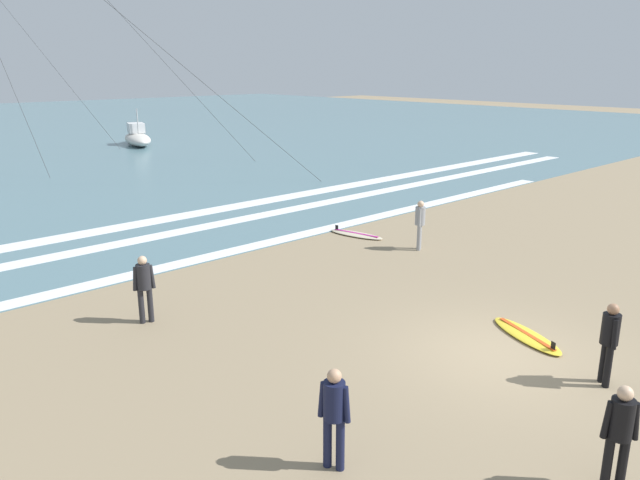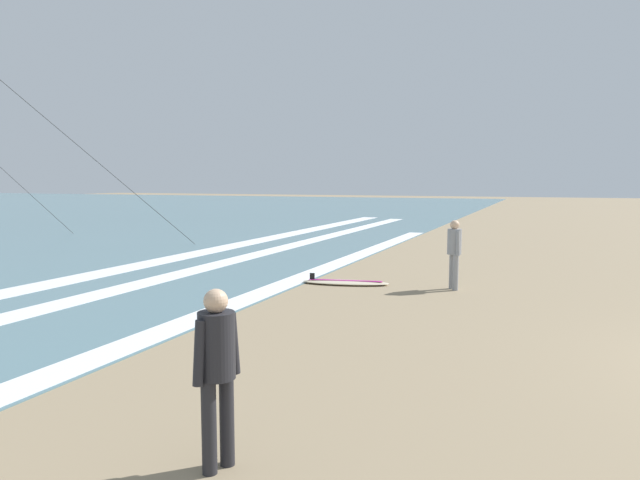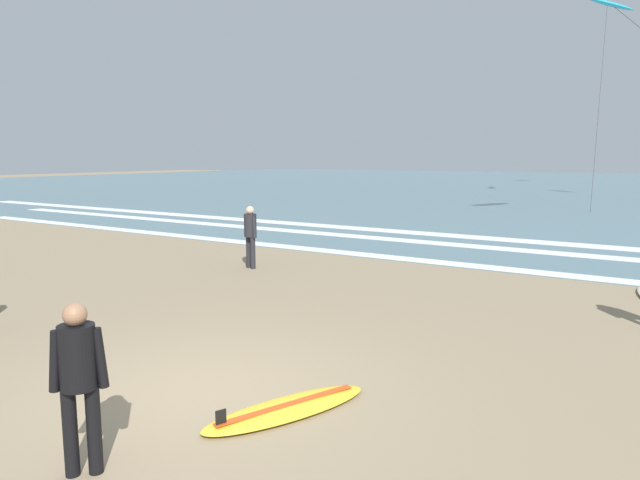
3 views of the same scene
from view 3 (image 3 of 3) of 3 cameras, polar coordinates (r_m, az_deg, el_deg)
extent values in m
plane|color=#937F60|center=(7.48, -11.13, -14.38)|extent=(160.00, 160.00, 0.00)
cube|color=slate|center=(59.52, 27.71, 4.65)|extent=(140.00, 90.00, 0.01)
cube|color=white|center=(16.38, 7.54, -1.76)|extent=(40.86, 0.66, 0.01)
cube|color=white|center=(18.44, 21.24, -1.13)|extent=(52.15, 0.79, 0.01)
cube|color=white|center=(21.08, 14.61, 0.30)|extent=(59.85, 0.97, 0.01)
cylinder|color=#232328|center=(14.97, -7.06, -1.17)|extent=(0.13, 0.13, 0.82)
cylinder|color=#232328|center=(14.80, -6.64, -1.27)|extent=(0.13, 0.13, 0.82)
cylinder|color=#232328|center=(14.78, -6.90, 1.45)|extent=(0.32, 0.32, 0.58)
cylinder|color=#232328|center=(14.94, -7.29, 1.42)|extent=(0.16, 0.13, 0.56)
cylinder|color=#232328|center=(14.63, -6.50, 1.29)|extent=(0.16, 0.13, 0.56)
sphere|color=#DBB28E|center=(14.74, -6.92, 2.94)|extent=(0.21, 0.21, 0.21)
cylinder|color=black|center=(5.86, -21.40, -17.07)|extent=(0.13, 0.13, 0.82)
cylinder|color=black|center=(5.90, -23.41, -17.04)|extent=(0.13, 0.13, 0.82)
cylinder|color=black|center=(5.62, -22.81, -10.58)|extent=(0.32, 0.32, 0.58)
cylinder|color=black|center=(5.60, -20.88, -10.81)|extent=(0.16, 0.16, 0.56)
cylinder|color=black|center=(5.66, -24.70, -10.82)|extent=(0.16, 0.16, 0.56)
sphere|color=#9E7051|center=(5.51, -23.04, -6.79)|extent=(0.21, 0.21, 0.21)
ellipsoid|color=yellow|center=(6.79, -3.25, -16.27)|extent=(1.34, 2.17, 0.09)
cube|color=#D84C19|center=(6.77, -3.25, -15.89)|extent=(0.76, 1.69, 0.01)
cube|color=black|center=(6.37, -9.76, -16.85)|extent=(0.06, 0.12, 0.16)
cylinder|color=#333333|center=(37.18, 25.94, 13.33)|extent=(0.98, 9.14, 13.26)
ellipsoid|color=#23A8C6|center=(27.75, 26.78, 20.06)|extent=(1.99, 3.24, 0.43)
camera|label=1|loc=(15.55, -63.04, 14.41)|focal=34.55mm
camera|label=2|loc=(16.07, -24.88, 6.34)|focal=32.73mm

